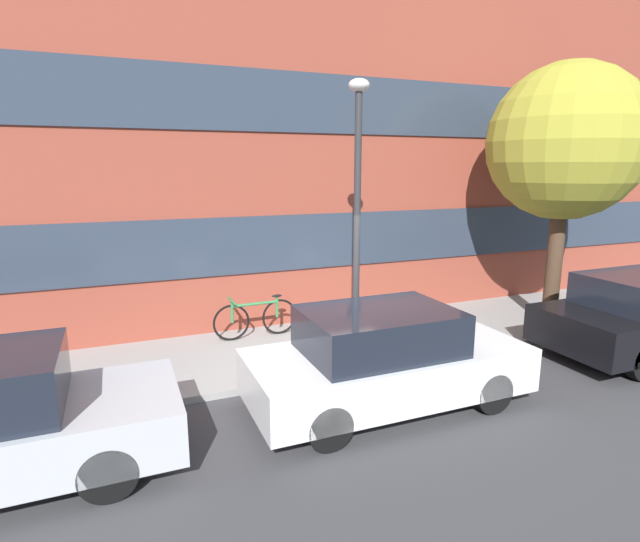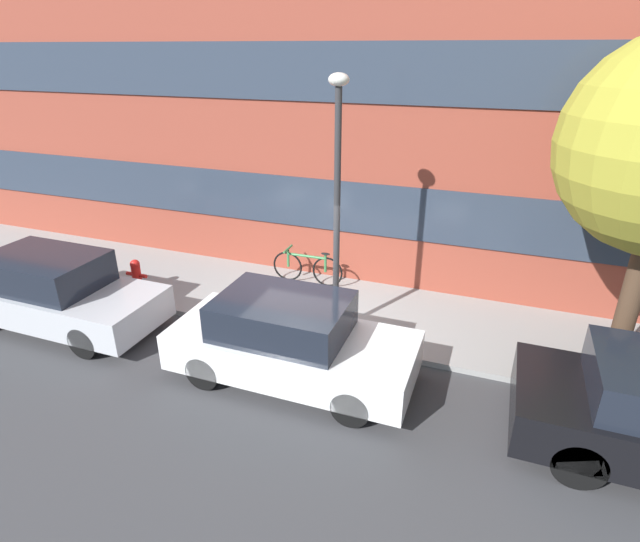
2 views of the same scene
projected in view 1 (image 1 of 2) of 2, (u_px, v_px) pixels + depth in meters
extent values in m
plane|color=#38383A|center=(337.00, 379.00, 7.78)|extent=(56.00, 56.00, 0.00)
cube|color=gray|center=(307.00, 348.00, 8.96)|extent=(28.00, 2.64, 0.11)
cube|color=brown|center=(274.00, 126.00, 9.75)|extent=(28.00, 0.90, 8.05)
cube|color=#2D3847|center=(283.00, 243.00, 9.79)|extent=(25.76, 0.04, 1.10)
cube|color=#2D3847|center=(281.00, 101.00, 9.24)|extent=(25.76, 0.04, 1.10)
cylinder|color=black|center=(109.00, 409.00, 6.19)|extent=(0.58, 0.18, 0.58)
cylinder|color=black|center=(108.00, 473.00, 4.90)|extent=(0.58, 0.18, 0.58)
cube|color=silver|center=(388.00, 370.00, 6.83)|extent=(3.84, 1.62, 0.60)
cube|color=black|center=(379.00, 331.00, 6.65)|extent=(2.00, 1.43, 0.57)
cylinder|color=black|center=(430.00, 356.00, 7.97)|extent=(0.56, 0.18, 0.56)
cylinder|color=black|center=(492.00, 392.00, 6.67)|extent=(0.56, 0.18, 0.56)
cylinder|color=black|center=(289.00, 379.00, 7.08)|extent=(0.56, 0.18, 0.56)
cylinder|color=black|center=(329.00, 427.00, 5.78)|extent=(0.56, 0.18, 0.56)
cylinder|color=black|center=(560.00, 330.00, 9.09)|extent=(0.64, 0.18, 0.64)
cylinder|color=red|center=(51.00, 402.00, 6.72)|extent=(0.28, 0.28, 0.04)
cylinder|color=red|center=(49.00, 383.00, 6.66)|extent=(0.19, 0.19, 0.51)
sphere|color=red|center=(46.00, 363.00, 6.60)|extent=(0.20, 0.20, 0.20)
cylinder|color=red|center=(34.00, 382.00, 6.59)|extent=(0.16, 0.08, 0.08)
cylinder|color=red|center=(63.00, 378.00, 6.72)|extent=(0.16, 0.08, 0.08)
torus|color=black|center=(231.00, 323.00, 9.11)|extent=(0.68, 0.06, 0.68)
torus|color=black|center=(279.00, 317.00, 9.48)|extent=(0.68, 0.06, 0.68)
cylinder|color=#33723F|center=(255.00, 304.00, 9.23)|extent=(0.88, 0.08, 0.06)
cylinder|color=#33723F|center=(277.00, 307.00, 9.42)|extent=(0.06, 0.06, 0.38)
cylinder|color=#33723F|center=(232.00, 312.00, 9.08)|extent=(0.06, 0.06, 0.38)
ellipsoid|color=black|center=(277.00, 296.00, 9.37)|extent=(0.20, 0.08, 0.05)
cylinder|color=#33723F|center=(232.00, 301.00, 9.03)|extent=(0.06, 0.44, 0.05)
cylinder|color=#473323|center=(555.00, 256.00, 9.91)|extent=(0.30, 0.30, 2.78)
sphere|color=olive|center=(566.00, 142.00, 9.46)|extent=(2.95, 2.95, 2.95)
cylinder|color=#2D2D30|center=(357.00, 233.00, 7.86)|extent=(0.11, 0.11, 4.22)
ellipsoid|color=silver|center=(359.00, 85.00, 7.41)|extent=(0.32, 0.32, 0.20)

